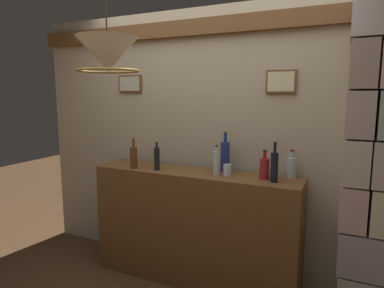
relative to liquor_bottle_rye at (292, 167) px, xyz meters
name	(u,v)px	position (x,y,z in m)	size (l,w,h in m)	color
panelled_rear_partition	(207,136)	(-0.80, 0.13, 0.19)	(3.73, 0.15, 2.44)	#BCAD8E
stone_pillar	(372,158)	(0.56, -0.03, 0.12)	(0.39, 0.37, 2.38)	#B5B3A8
bar_shelf_unit	(194,226)	(-0.80, -0.15, -0.59)	(1.84, 0.41, 1.01)	brown
liquor_bottle_rye	(292,167)	(0.00, 0.00, 0.00)	(0.07, 0.07, 0.23)	#AFD0C4
liquor_bottle_whiskey	(274,166)	(-0.10, -0.20, 0.03)	(0.06, 0.06, 0.31)	black
liquor_bottle_mezcal	(264,168)	(-0.19, -0.14, 0.00)	(0.08, 0.08, 0.23)	#A42125
liquor_bottle_scotch	(225,156)	(-0.56, -0.03, 0.05)	(0.08, 0.08, 0.36)	navy
liquor_bottle_port	(157,158)	(-1.13, -0.23, 0.02)	(0.05, 0.05, 0.26)	black
liquor_bottle_rum	(134,157)	(-1.35, -0.26, 0.01)	(0.07, 0.07, 0.27)	#5F3515
liquor_bottle_vodka	(216,163)	(-0.59, -0.16, 0.01)	(0.06, 0.06, 0.25)	silver
glass_tumbler_rocks	(227,170)	(-0.49, -0.15, -0.04)	(0.07, 0.07, 0.09)	silver
pendant_lamp	(108,55)	(-1.08, -0.91, 0.83)	(0.42, 0.42, 0.48)	#EFE5C6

